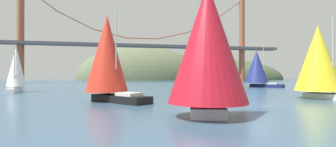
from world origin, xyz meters
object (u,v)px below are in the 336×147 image
(sailboat_navy_sail, at_px, (257,68))
(sailboat_scarlet_sail, at_px, (108,56))
(sailboat_white_mainsail, at_px, (16,68))
(channel_buoy, at_px, (184,88))
(sailboat_yellow_sail, at_px, (319,60))
(sailboat_crimson_sail, at_px, (208,47))

(sailboat_navy_sail, xyz_separation_m, sailboat_scarlet_sail, (-37.94, -28.66, 0.38))
(sailboat_white_mainsail, height_order, channel_buoy, sailboat_white_mainsail)
(sailboat_yellow_sail, relative_size, channel_buoy, 4.10)
(sailboat_white_mainsail, bearing_deg, sailboat_navy_sail, 8.38)
(sailboat_navy_sail, distance_m, sailboat_white_mainsail, 54.77)
(sailboat_yellow_sail, bearing_deg, sailboat_navy_sail, 71.86)
(sailboat_navy_sail, xyz_separation_m, sailboat_yellow_sail, (-10.28, -31.39, 0.16))
(sailboat_scarlet_sail, height_order, sailboat_yellow_sail, sailboat_scarlet_sail)
(sailboat_navy_sail, distance_m, channel_buoy, 23.32)
(sailboat_yellow_sail, height_order, sailboat_white_mainsail, sailboat_yellow_sail)
(sailboat_navy_sail, relative_size, sailboat_scarlet_sail, 1.01)
(sailboat_yellow_sail, xyz_separation_m, channel_buoy, (-11.54, 24.63, -4.80))
(sailboat_crimson_sail, distance_m, sailboat_yellow_sail, 23.33)
(sailboat_crimson_sail, height_order, sailboat_yellow_sail, sailboat_yellow_sail)
(sailboat_yellow_sail, bearing_deg, sailboat_crimson_sail, -151.25)
(sailboat_scarlet_sail, bearing_deg, sailboat_crimson_sail, -62.67)
(sailboat_scarlet_sail, height_order, sailboat_white_mainsail, sailboat_scarlet_sail)
(sailboat_scarlet_sail, relative_size, sailboat_white_mainsail, 1.26)
(sailboat_scarlet_sail, relative_size, sailboat_yellow_sail, 1.00)
(sailboat_crimson_sail, xyz_separation_m, sailboat_white_mainsail, (-23.45, 34.63, -0.89))
(sailboat_scarlet_sail, bearing_deg, channel_buoy, 53.65)
(sailboat_navy_sail, bearing_deg, sailboat_yellow_sail, -108.14)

